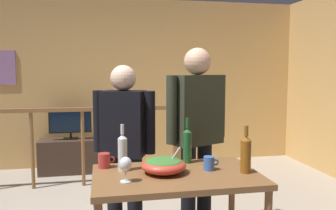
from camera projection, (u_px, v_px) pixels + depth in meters
back_wall at (109, 83)px, 5.40m from camera, size 6.17×0.10×2.59m
stair_railing at (76, 134)px, 4.40m from camera, size 3.80×0.10×1.07m
tv_console at (71, 155)px, 5.05m from camera, size 0.90×0.40×0.49m
flat_screen_tv at (70, 121)px, 4.97m from camera, size 0.60×0.12×0.45m
serving_table at (176, 187)px, 2.39m from camera, size 1.14×0.70×0.78m
salad_bowl at (164, 165)px, 2.39m from camera, size 0.31×0.31×0.18m
wine_glass at (126, 165)px, 2.19m from camera, size 0.08×0.08×0.16m
wine_bottle_amber at (246, 153)px, 2.39m from camera, size 0.07×0.07×0.33m
wine_bottle_clear at (123, 152)px, 2.44m from camera, size 0.07×0.07×0.33m
wine_bottle_green at (187, 145)px, 2.65m from camera, size 0.07×0.07×0.35m
mug_blue at (209, 163)px, 2.46m from camera, size 0.11×0.08×0.10m
mug_red at (104, 161)px, 2.52m from camera, size 0.12×0.09×0.11m
person_standing_left at (124, 142)px, 2.91m from camera, size 0.51×0.34×1.53m
person_standing_right at (197, 126)px, 3.02m from camera, size 0.59×0.37×1.68m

